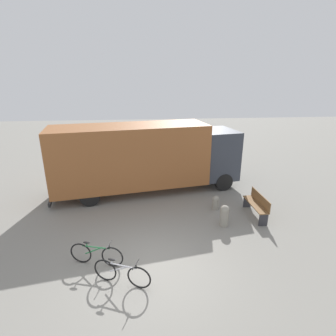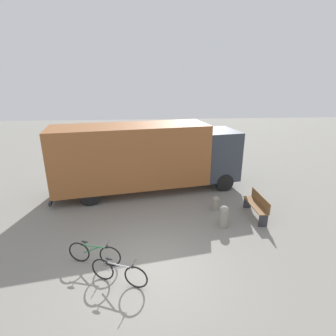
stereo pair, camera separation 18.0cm
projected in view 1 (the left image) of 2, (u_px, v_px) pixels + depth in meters
ground_plane at (153, 268)px, 7.82m from camera, size 60.00×60.00×0.00m
delivery_truck at (146, 156)px, 12.64m from camera, size 9.27×3.71×3.32m
park_bench at (257, 204)px, 10.62m from camera, size 0.42×1.67×0.95m
bicycle_near at (96, 254)px, 7.85m from camera, size 1.64×0.58×0.77m
bicycle_middle at (122, 273)px, 7.09m from camera, size 1.58×0.71×0.77m
bollard_near_bench at (224, 215)px, 9.92m from camera, size 0.34×0.34×0.85m
bollard_far_bench at (216, 202)px, 11.23m from camera, size 0.31×0.31×0.62m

